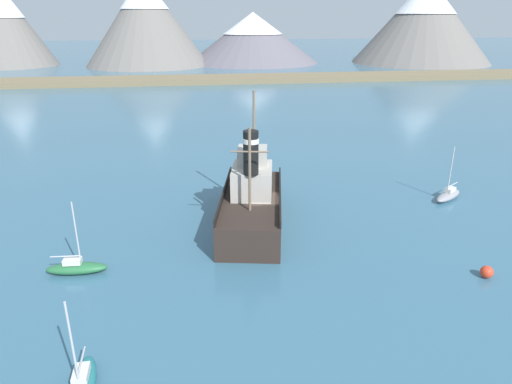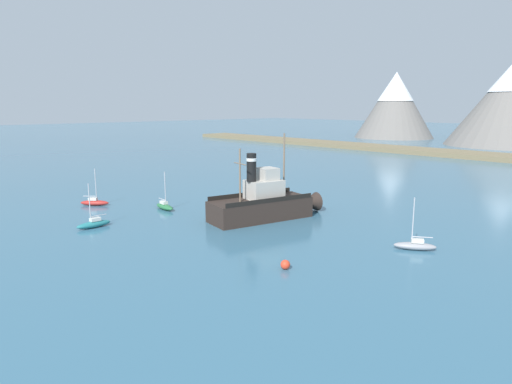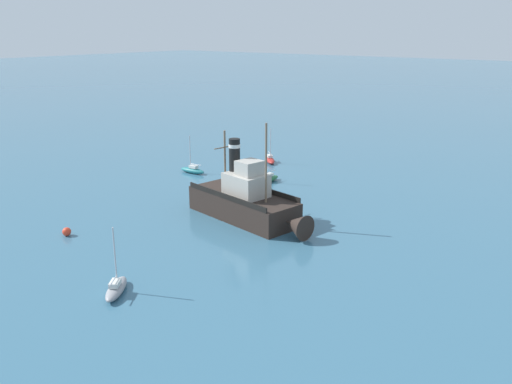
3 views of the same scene
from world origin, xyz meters
name	(u,v)px [view 3 (image 3 of 3)]	position (x,y,z in m)	size (l,w,h in m)	color
ground_plane	(233,219)	(0.00, 0.00, 0.00)	(600.00, 600.00, 0.00)	#38667F
old_tugboat	(247,202)	(-0.69, 1.22, 1.83)	(6.55, 14.78, 9.90)	#2D231E
sailboat_teal	(193,170)	(-10.37, -15.29, 0.43)	(1.24, 3.84, 4.90)	#23757A
sailboat_red	(270,160)	(-21.14, -10.61, 0.43)	(3.48, 3.45, 4.90)	#B22823
sailboat_green	(268,179)	(-12.79, -4.96, 0.43)	(3.85, 1.27, 4.90)	#286B3D
sailboat_grey	(116,288)	(17.20, 3.38, 0.43)	(3.74, 3.08, 4.90)	gray
mooring_buoy	(67,232)	(12.67, -9.12, 0.39)	(0.79, 0.79, 0.79)	red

